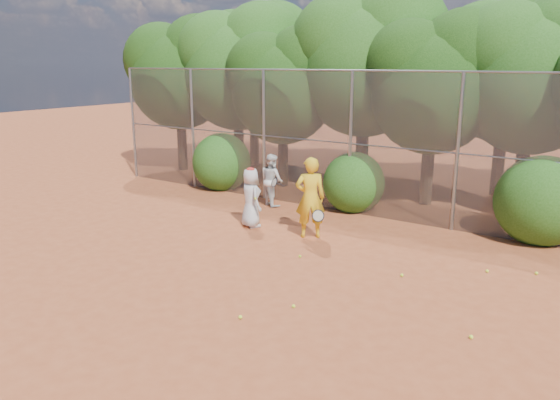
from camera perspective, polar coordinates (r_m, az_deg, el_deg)
The scene contains 24 objects.
ground at distance 10.61m, azimuth -3.20°, elevation -9.31°, with size 80.00×80.00×0.00m, color #9F4724.
fence_back at distance 15.13m, azimuth 10.34°, elevation 5.74°, with size 20.05×0.09×4.03m.
tree_0 at distance 22.01m, azimuth -10.34°, elevation 13.27°, with size 4.38×3.81×6.00m.
tree_1 at distance 20.73m, azimuth -4.27°, elevation 14.04°, with size 4.64×4.03×6.35m.
tree_2 at distance 18.70m, azimuth 0.51°, elevation 12.28°, with size 3.99×3.47×5.47m.
tree_3 at distance 18.32m, azimuth 9.11°, elevation 14.61°, with size 4.89×4.26×6.70m.
tree_4 at distance 16.82m, azimuth 15.95°, elevation 12.11°, with size 4.19×3.64×5.73m.
tree_5 at distance 16.97m, azimuth 25.13°, elevation 12.33°, with size 4.51×3.92×6.17m.
tree_9 at distance 23.16m, azimuth -2.61°, elevation 14.52°, with size 4.83×4.20×6.62m.
tree_10 at distance 20.73m, azimuth 9.28°, elevation 15.19°, with size 5.15×4.48×7.06m.
tree_11 at distance 18.73m, azimuth 22.95°, elevation 12.97°, with size 4.64×4.03×6.35m.
bush_0 at distance 18.68m, azimuth -6.11°, elevation 4.22°, with size 2.00×2.00×2.00m, color #1F4E13.
bush_1 at distance 15.97m, azimuth 7.72°, elevation 2.09°, with size 1.80×1.80×1.80m, color #1F4E13.
bush_2 at distance 14.46m, azimuth 25.70°, elevation 0.31°, with size 2.20×2.20×2.20m, color #1F4E13.
player_yellow at distance 13.36m, azimuth 3.18°, elevation 0.24°, with size 0.94×0.82×2.01m.
player_teen at distance 14.27m, azimuth -3.06°, elevation 0.27°, with size 0.91×0.80×1.59m.
player_white at distance 16.38m, azimuth -0.86°, elevation 2.12°, with size 0.95×0.86×1.57m.
ball_0 at distance 11.43m, azimuth 12.62°, elevation -7.68°, with size 0.07×0.07×0.07m, color #CCF12B.
ball_1 at distance 12.15m, azimuth 20.84°, elevation -6.96°, with size 0.07×0.07×0.07m, color #CCF12B.
ball_2 at distance 9.48m, azimuth -4.17°, elevation -12.10°, with size 0.07×0.07×0.07m, color #CCF12B.
ball_3 at distance 9.34m, azimuth 19.34°, elevation -13.36°, with size 0.07×0.07×0.07m, color #CCF12B.
ball_4 at distance 9.84m, azimuth 1.42°, elevation -11.03°, with size 0.07×0.07×0.07m, color #CCF12B.
ball_5 at distance 12.42m, azimuth 25.22°, elevation -6.94°, with size 0.07×0.07×0.07m, color #CCF12B.
ball_6 at distance 12.20m, azimuth 2.10°, elevation -5.89°, with size 0.07×0.07×0.07m, color #CCF12B.
Camera 1 is at (5.96, -7.68, 4.25)m, focal length 35.00 mm.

